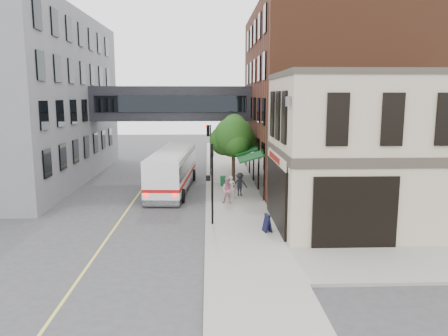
{
  "coord_description": "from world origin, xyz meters",
  "views": [
    {
      "loc": [
        0.19,
        -21.48,
        7.23
      ],
      "look_at": [
        1.07,
        2.84,
        3.16
      ],
      "focal_mm": 35.0,
      "sensor_mm": 36.0,
      "label": 1
    }
  ],
  "objects": [
    {
      "name": "brick_building",
      "position": [
        9.98,
        15.0,
        6.99
      ],
      "size": [
        13.76,
        18.0,
        14.0
      ],
      "color": "#592F1C",
      "rests_on": "ground"
    },
    {
      "name": "pedestrian_c",
      "position": [
        2.41,
        8.83,
        0.98
      ],
      "size": [
        1.13,
        0.71,
        1.67
      ],
      "primitive_type": "imported",
      "rotation": [
        0.0,
        0.0,
        0.09
      ],
      "color": "black",
      "rests_on": "sidewalk_main"
    },
    {
      "name": "ground",
      "position": [
        0.0,
        0.0,
        0.0
      ],
      "size": [
        120.0,
        120.0,
        0.0
      ],
      "primitive_type": "plane",
      "color": "#38383A",
      "rests_on": "ground"
    },
    {
      "name": "pedestrian_a",
      "position": [
        1.77,
        8.24,
        0.92
      ],
      "size": [
        0.61,
        0.45,
        1.53
      ],
      "primitive_type": "imported",
      "rotation": [
        0.0,
        0.0,
        -0.16
      ],
      "color": "silver",
      "rests_on": "sidewalk_main"
    },
    {
      "name": "opposite_building",
      "position": [
        -17.0,
        16.0,
        7.0
      ],
      "size": [
        14.0,
        24.0,
        14.0
      ],
      "primitive_type": "cube",
      "color": "slate",
      "rests_on": "ground"
    },
    {
      "name": "pedestrian_b",
      "position": [
        1.48,
        6.63,
        1.03
      ],
      "size": [
        0.97,
        0.82,
        1.76
      ],
      "primitive_type": "imported",
      "rotation": [
        0.0,
        0.0,
        -0.2
      ],
      "color": "pink",
      "rests_on": "sidewalk_main"
    },
    {
      "name": "sidewalk_main",
      "position": [
        2.0,
        14.0,
        0.07
      ],
      "size": [
        4.0,
        60.0,
        0.15
      ],
      "primitive_type": "cube",
      "color": "gray",
      "rests_on": "ground"
    },
    {
      "name": "traffic_signal_far",
      "position": [
        0.26,
        17.0,
        3.34
      ],
      "size": [
        0.53,
        0.28,
        4.5
      ],
      "color": "black",
      "rests_on": "sidewalk_main"
    },
    {
      "name": "sandwich_board",
      "position": [
        3.26,
        0.5,
        0.62
      ],
      "size": [
        0.47,
        0.6,
        0.94
      ],
      "primitive_type": "cube",
      "rotation": [
        0.0,
        0.0,
        0.28
      ],
      "color": "black",
      "rests_on": "sidewalk_main"
    },
    {
      "name": "skyway_bridge",
      "position": [
        -3.0,
        18.0,
        6.5
      ],
      "size": [
        14.0,
        3.18,
        3.0
      ],
      "color": "black",
      "rests_on": "ground"
    },
    {
      "name": "bus",
      "position": [
        -2.55,
        11.62,
        1.7
      ],
      "size": [
        3.28,
        11.38,
        3.03
      ],
      "color": "white",
      "rests_on": "ground"
    },
    {
      "name": "street_sign_pole",
      "position": [
        0.39,
        7.0,
        1.93
      ],
      "size": [
        0.08,
        0.75,
        3.0
      ],
      "color": "gray",
      "rests_on": "sidewalk_main"
    },
    {
      "name": "traffic_signal_near",
      "position": [
        0.37,
        2.0,
        2.98
      ],
      "size": [
        0.44,
        0.22,
        4.6
      ],
      "color": "black",
      "rests_on": "sidewalk_main"
    },
    {
      "name": "newspaper_box",
      "position": [
        1.33,
        12.31,
        0.55
      ],
      "size": [
        0.44,
        0.4,
        0.8
      ],
      "primitive_type": "cube",
      "rotation": [
        0.0,
        0.0,
        0.12
      ],
      "color": "#13542A",
      "rests_on": "sidewalk_main"
    },
    {
      "name": "lane_marking",
      "position": [
        -5.0,
        10.0,
        0.01
      ],
      "size": [
        0.12,
        40.0,
        0.01
      ],
      "primitive_type": "cube",
      "color": "#D8CC4C",
      "rests_on": "ground"
    },
    {
      "name": "corner_building",
      "position": [
        8.97,
        2.0,
        4.21
      ],
      "size": [
        10.19,
        8.12,
        8.45
      ],
      "color": "#C1AD94",
      "rests_on": "ground"
    },
    {
      "name": "street_tree",
      "position": [
        2.19,
        13.22,
        3.91
      ],
      "size": [
        3.8,
        3.2,
        5.6
      ],
      "color": "#382619",
      "rests_on": "sidewalk_main"
    }
  ]
}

